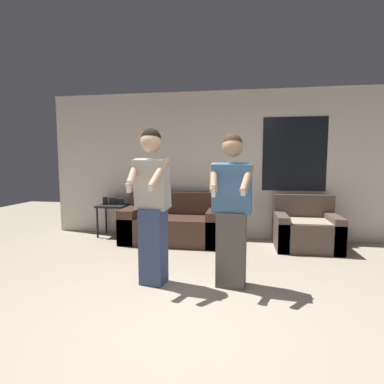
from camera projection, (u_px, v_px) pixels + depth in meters
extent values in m
plane|color=tan|center=(201.00, 323.00, 2.65)|extent=(14.00, 14.00, 0.00)
cube|color=silver|center=(223.00, 165.00, 5.56)|extent=(6.63, 0.06, 2.70)
cube|color=black|center=(294.00, 154.00, 5.30)|extent=(1.10, 0.01, 1.30)
cube|color=#472D23|center=(174.00, 229.00, 5.29)|extent=(1.78, 0.88, 0.46)
cube|color=#472D23|center=(178.00, 202.00, 5.57)|extent=(1.78, 0.22, 0.40)
cube|color=#472D23|center=(133.00, 224.00, 5.40)|extent=(0.28, 0.88, 0.60)
cube|color=#472D23|center=(216.00, 227.00, 5.17)|extent=(0.28, 0.88, 0.60)
cube|color=brown|center=(306.00, 234.00, 4.90)|extent=(0.99, 0.84, 0.47)
cube|color=brown|center=(303.00, 206.00, 5.17)|extent=(0.99, 0.20, 0.39)
cube|color=brown|center=(280.00, 230.00, 4.96)|extent=(0.18, 0.84, 0.57)
cube|color=brown|center=(332.00, 232.00, 4.83)|extent=(0.18, 0.84, 0.57)
cube|color=tan|center=(307.00, 220.00, 4.83)|extent=(0.84, 0.67, 0.01)
cube|color=black|center=(113.00, 206.00, 5.68)|extent=(0.53, 0.45, 0.04)
cylinder|color=black|center=(97.00, 223.00, 5.56)|extent=(0.04, 0.04, 0.57)
cylinder|color=black|center=(120.00, 224.00, 5.49)|extent=(0.04, 0.04, 0.57)
cylinder|color=black|center=(106.00, 219.00, 5.93)|extent=(0.04, 0.04, 0.57)
cylinder|color=black|center=(128.00, 220.00, 5.86)|extent=(0.04, 0.04, 0.57)
cube|color=black|center=(105.00, 201.00, 5.67)|extent=(0.10, 0.02, 0.17)
cube|color=black|center=(112.00, 202.00, 5.67)|extent=(0.13, 0.02, 0.15)
cube|color=black|center=(119.00, 202.00, 5.67)|extent=(0.16, 0.02, 0.13)
cube|color=#384770|center=(153.00, 246.00, 3.48)|extent=(0.31, 0.28, 0.89)
cube|color=#ADA89E|center=(152.00, 184.00, 3.39)|extent=(0.40, 0.33, 0.59)
sphere|color=tan|center=(151.00, 142.00, 3.33)|extent=(0.23, 0.23, 0.23)
sphere|color=black|center=(151.00, 138.00, 3.33)|extent=(0.22, 0.22, 0.22)
cylinder|color=tan|center=(133.00, 173.00, 3.28)|extent=(0.08, 0.36, 0.33)
cube|color=white|center=(129.00, 187.00, 3.14)|extent=(0.04, 0.04, 0.13)
cylinder|color=tan|center=(159.00, 173.00, 3.19)|extent=(0.18, 0.36, 0.33)
cube|color=white|center=(151.00, 187.00, 3.07)|extent=(0.05, 0.04, 0.08)
cube|color=#56514C|center=(231.00, 249.00, 3.41)|extent=(0.35, 0.27, 0.86)
cube|color=#3D6693|center=(232.00, 188.00, 3.33)|extent=(0.46, 0.32, 0.57)
sphere|color=#A37A5B|center=(232.00, 147.00, 3.27)|extent=(0.23, 0.23, 0.23)
sphere|color=#3D2819|center=(232.00, 143.00, 3.28)|extent=(0.21, 0.21, 0.21)
cylinder|color=#A37A5B|center=(214.00, 177.00, 3.22)|extent=(0.11, 0.36, 0.32)
cube|color=white|center=(214.00, 191.00, 3.08)|extent=(0.04, 0.04, 0.13)
cylinder|color=#A37A5B|center=(247.00, 178.00, 3.12)|extent=(0.18, 0.36, 0.32)
cube|color=white|center=(243.00, 192.00, 3.00)|extent=(0.05, 0.04, 0.08)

